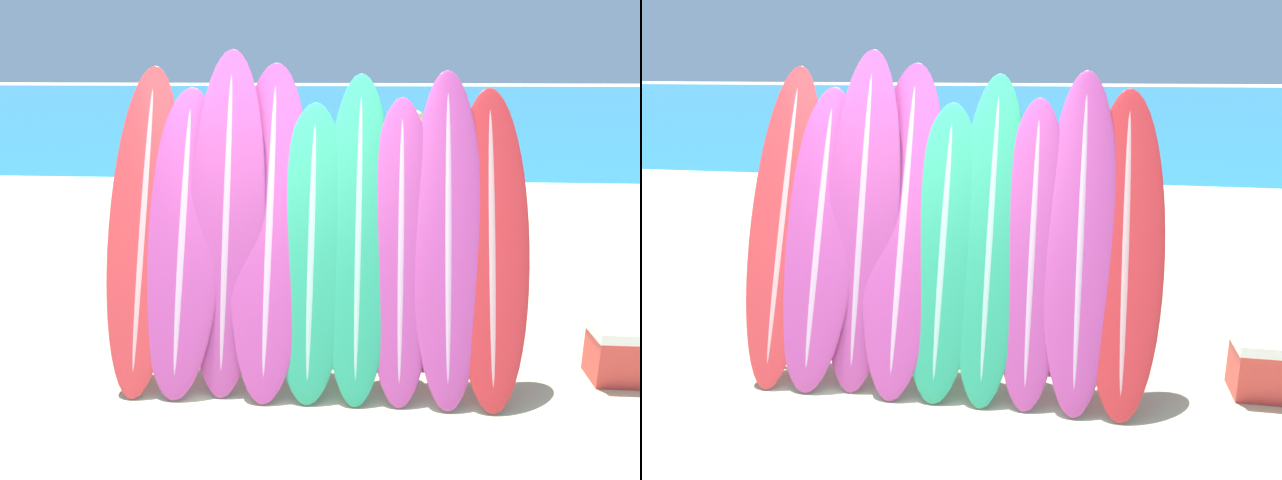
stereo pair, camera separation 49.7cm
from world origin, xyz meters
TOP-DOWN VIEW (x-y plane):
  - ground_plane at (0.00, 0.00)m, footprint 160.00×160.00m
  - ocean_water at (0.00, 38.19)m, footprint 120.00×60.00m
  - surfboard_rack at (0.39, 0.76)m, footprint 2.87×0.04m
  - surfboard_slot_0 at (-0.87, 0.87)m, footprint 0.54×1.06m
  - surfboard_slot_1 at (-0.56, 0.83)m, footprint 0.59×0.99m
  - surfboard_slot_2 at (-0.24, 0.87)m, footprint 0.56×0.92m
  - surfboard_slot_3 at (0.07, 0.87)m, footprint 0.59×1.09m
  - surfboard_slot_4 at (0.38, 0.81)m, footprint 0.55×0.92m
  - surfboard_slot_5 at (0.72, 0.85)m, footprint 0.51×1.01m
  - surfboard_slot_6 at (1.02, 0.81)m, footprint 0.49×0.91m
  - surfboard_slot_7 at (1.35, 0.85)m, footprint 0.52×1.07m
  - surfboard_slot_8 at (1.66, 0.83)m, footprint 0.53×1.03m
  - person_near_water at (0.07, 4.74)m, footprint 0.26×0.21m
  - person_mid_beach at (1.60, 7.28)m, footprint 0.23×0.27m
  - person_far_left at (0.05, 2.81)m, footprint 0.23×0.30m
  - cooler_box at (2.72, 0.95)m, footprint 0.49×0.35m

SIDE VIEW (x-z plane):
  - ground_plane at x=0.00m, z-range 0.00..0.00m
  - ocean_water at x=0.00m, z-range 0.00..0.01m
  - cooler_box at x=2.72m, z-range 0.00..0.44m
  - surfboard_rack at x=0.39m, z-range 0.04..0.90m
  - person_near_water at x=0.07m, z-range 0.07..1.62m
  - person_mid_beach at x=1.60m, z-range 0.07..1.64m
  - person_far_left at x=0.05m, z-range 0.08..1.83m
  - surfboard_slot_4 at x=0.38m, z-range 0.00..2.05m
  - surfboard_slot_6 at x=1.02m, z-range 0.00..2.08m
  - surfboard_slot_1 at x=-0.56m, z-range 0.00..2.15m
  - surfboard_slot_8 at x=1.66m, z-range 0.00..2.15m
  - surfboard_slot_5 at x=0.72m, z-range 0.00..2.25m
  - surfboard_slot_7 at x=1.35m, z-range 0.00..2.28m
  - surfboard_slot_0 at x=-0.87m, z-range 0.00..2.31m
  - surfboard_slot_3 at x=0.07m, z-range 0.00..2.33m
  - surfboard_slot_2 at x=-0.24m, z-range 0.00..2.42m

